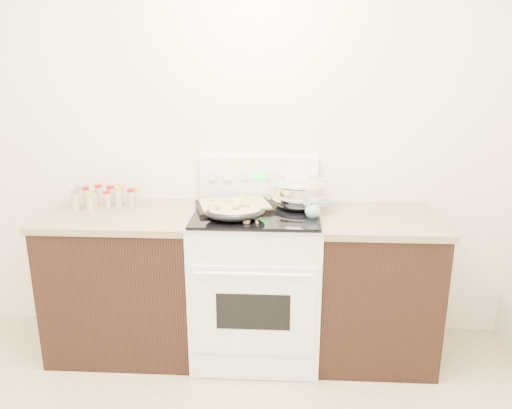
{
  "coord_description": "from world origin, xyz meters",
  "views": [
    {
      "loc": [
        0.51,
        -1.43,
        1.83
      ],
      "look_at": [
        0.35,
        1.37,
        1.0
      ],
      "focal_mm": 35.0,
      "sensor_mm": 36.0,
      "label": 1
    }
  ],
  "objects": [
    {
      "name": "spice_jars",
      "position": [
        -0.64,
        1.56,
        0.98
      ],
      "size": [
        0.39,
        0.23,
        0.13
      ],
      "color": "#BFB28C",
      "rests_on": "counter_left"
    },
    {
      "name": "wooden_spoon",
      "position": [
        0.32,
        1.23,
        0.95
      ],
      "size": [
        0.09,
        0.25,
        0.04
      ],
      "color": "#B17A51",
      "rests_on": "kitchen_range"
    },
    {
      "name": "kitchen_range",
      "position": [
        0.35,
        1.42,
        0.49
      ],
      "size": [
        0.78,
        0.73,
        1.22
      ],
      "color": "white",
      "rests_on": "ground"
    },
    {
      "name": "baking_sheet",
      "position": [
        0.21,
        1.48,
        0.96
      ],
      "size": [
        0.52,
        0.43,
        0.06
      ],
      "color": "black",
      "rests_on": "kitchen_range"
    },
    {
      "name": "room_shell",
      "position": [
        0.0,
        0.0,
        1.7
      ],
      "size": [
        4.1,
        3.6,
        2.75
      ],
      "color": "white",
      "rests_on": "ground"
    },
    {
      "name": "roasting_pan",
      "position": [
        0.24,
        1.26,
        0.99
      ],
      "size": [
        0.38,
        0.3,
        0.12
      ],
      "color": "black",
      "rests_on": "kitchen_range"
    },
    {
      "name": "mixing_bowl",
      "position": [
        0.61,
        1.53,
        1.03
      ],
      "size": [
        0.45,
        0.45,
        0.21
      ],
      "color": "silver",
      "rests_on": "kitchen_range"
    },
    {
      "name": "counter_right",
      "position": [
        1.08,
        1.43,
        0.46
      ],
      "size": [
        0.73,
        0.67,
        0.92
      ],
      "color": "black",
      "rests_on": "ground"
    },
    {
      "name": "blue_ladle",
      "position": [
        0.69,
        1.34,
        0.98
      ],
      "size": [
        0.22,
        0.24,
        0.11
      ],
      "color": "#7CA9BA",
      "rests_on": "kitchen_range"
    },
    {
      "name": "counter_left",
      "position": [
        -0.48,
        1.43,
        0.46
      ],
      "size": [
        0.93,
        0.67,
        0.92
      ],
      "color": "black",
      "rests_on": "ground"
    }
  ]
}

